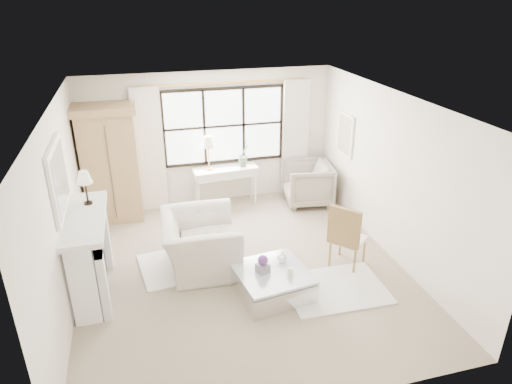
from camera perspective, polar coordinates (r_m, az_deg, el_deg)
The scene contains 32 objects.
floor at distance 7.43m, azimuth -1.69°, elevation -9.62°, with size 5.50×5.50×0.00m, color tan.
ceiling at distance 6.34m, azimuth -1.99°, elevation 11.11°, with size 5.50×5.50×0.00m, color white.
wall_back at distance 9.30m, azimuth -5.82°, elevation 6.64°, with size 5.00×5.00×0.00m, color white.
wall_front at distance 4.51m, azimuth 6.62°, elevation -14.05°, with size 5.00×5.00×0.00m, color beige.
wall_left at distance 6.71m, azimuth -23.07°, elevation -2.37°, with size 5.50×5.50×0.00m, color silver.
wall_right at distance 7.69m, azimuth 16.60°, elevation 1.92°, with size 5.50×5.50×0.00m, color white.
window_pane at distance 9.26m, azimuth -4.02°, elevation 8.24°, with size 2.40×0.02×1.50m, color white.
window_frame at distance 9.25m, azimuth -4.01°, elevation 8.23°, with size 2.50×0.04×1.50m, color black, non-canonical shape.
curtain_rod at distance 9.00m, azimuth -4.10°, elevation 13.47°, with size 0.04×0.04×3.30m, color #BF8F42.
curtain_left at distance 9.14m, azimuth -13.14°, elevation 5.04°, with size 0.55×0.10×2.47m, color white.
curtain_right at distance 9.68m, azimuth 4.93°, elevation 6.66°, with size 0.55×0.10×2.47m, color beige.
fireplace at distance 7.00m, azimuth -20.31°, elevation -7.34°, with size 0.58×1.66×1.26m.
mirror_frame at distance 6.52m, azimuth -23.50°, elevation 1.52°, with size 0.05×1.15×0.95m, color white.
mirror_glass at distance 6.52m, azimuth -23.25°, elevation 1.55°, with size 0.02×1.00×0.80m, color silver.
art_frame at distance 9.01m, azimuth 11.10°, elevation 7.06°, with size 0.04×0.62×0.82m, color white.
art_canvas at distance 9.00m, azimuth 10.98°, elevation 7.06°, with size 0.01×0.52×0.72m, color #C1B095.
mantel_lamp at distance 6.91m, azimuth -20.68°, elevation 1.55°, with size 0.22×0.22×0.51m.
armoire at distance 8.93m, azimuth -17.75°, elevation 3.42°, with size 1.12×0.70×2.24m.
console_table at distance 9.42m, azimuth -3.81°, elevation 0.77°, with size 1.33×0.55×0.80m.
console_lamp at distance 9.04m, azimuth -6.00°, elevation 6.15°, with size 0.28×0.28×0.69m.
orchid_plant at distance 9.28m, azimuth -1.57°, elevation 4.65°, with size 0.26×0.21×0.47m, color #516946.
side_table at distance 8.46m, azimuth -5.10°, elevation -2.62°, with size 0.40×0.40×0.51m.
rug_left at distance 7.63m, azimuth -8.30°, elevation -8.76°, with size 1.55×1.10×0.03m, color white.
rug_right at distance 7.08m, azimuth 9.90°, elevation -11.79°, with size 1.47×1.10×0.03m, color silver.
club_armchair at distance 7.32m, azimuth -6.96°, elevation -6.34°, with size 1.34×1.17×0.87m, color beige.
wingback_chair at distance 9.50m, azimuth 6.46°, elevation 1.09°, with size 0.92×0.95×0.86m, color gray.
french_chair at distance 7.52m, azimuth 11.30°, elevation -6.90°, with size 0.68×0.68×1.08m.
coffee_table at distance 6.82m, azimuth 2.03°, elevation -11.25°, with size 1.13×1.13×0.38m.
planter_box at distance 6.65m, azimuth 0.85°, elevation -9.50°, with size 0.16×0.16×0.12m, color slate.
planter_flowers at distance 6.58m, azimuth 0.86°, elevation -8.51°, with size 0.15×0.15×0.15m, color #5B2F76.
pillar_candle at distance 6.60m, azimuth 4.32°, elevation -9.90°, with size 0.08×0.08×0.12m, color beige.
coffee_vase at distance 6.88m, azimuth 3.29°, elevation -8.09°, with size 0.16×0.16×0.17m, color white.
Camera 1 is at (-1.41, -6.01, 4.13)m, focal length 32.00 mm.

